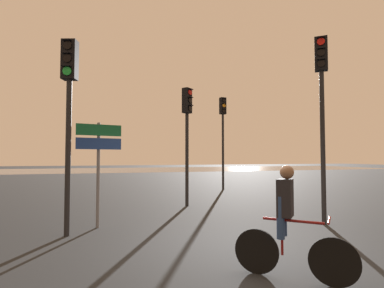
# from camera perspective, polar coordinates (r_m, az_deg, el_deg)

# --- Properties ---
(ground_plane) EXTENTS (120.00, 120.00, 0.00)m
(ground_plane) POSITION_cam_1_polar(r_m,az_deg,el_deg) (5.95, 10.12, -19.46)
(ground_plane) COLOR black
(water_strip) EXTENTS (80.00, 16.00, 0.01)m
(water_strip) POSITION_cam_1_polar(r_m,az_deg,el_deg) (41.93, -13.53, -4.82)
(water_strip) COLOR slate
(water_strip) RESTS_ON ground
(traffic_light_far_right) EXTENTS (0.35, 0.37, 4.96)m
(traffic_light_far_right) POSITION_cam_1_polar(r_m,az_deg,el_deg) (16.22, 5.91, 3.43)
(traffic_light_far_right) COLOR black
(traffic_light_far_right) RESTS_ON ground
(traffic_light_near_left) EXTENTS (0.38, 0.40, 4.38)m
(traffic_light_near_left) POSITION_cam_1_polar(r_m,az_deg,el_deg) (7.33, -22.39, 7.98)
(traffic_light_near_left) COLOR black
(traffic_light_near_left) RESTS_ON ground
(traffic_light_near_right) EXTENTS (0.41, 0.42, 4.93)m
(traffic_light_near_right) POSITION_cam_1_polar(r_m,az_deg,el_deg) (8.70, 23.49, 8.67)
(traffic_light_near_right) COLOR black
(traffic_light_near_right) RESTS_ON ground
(traffic_light_center) EXTENTS (0.41, 0.42, 4.22)m
(traffic_light_center) POSITION_cam_1_polar(r_m,az_deg,el_deg) (10.77, -0.94, 3.92)
(traffic_light_center) COLOR black
(traffic_light_center) RESTS_ON ground
(direction_sign_post) EXTENTS (1.08, 0.27, 2.60)m
(direction_sign_post) POSITION_cam_1_polar(r_m,az_deg,el_deg) (7.78, -17.35, -1.98)
(direction_sign_post) COLOR slate
(direction_sign_post) RESTS_ON ground
(cyclist) EXTENTS (1.27, 1.21, 1.62)m
(cyclist) POSITION_cam_1_polar(r_m,az_deg,el_deg) (4.64, 17.82, -13.80)
(cyclist) COLOR black
(cyclist) RESTS_ON ground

